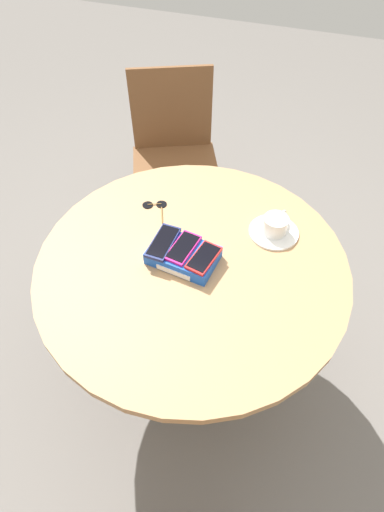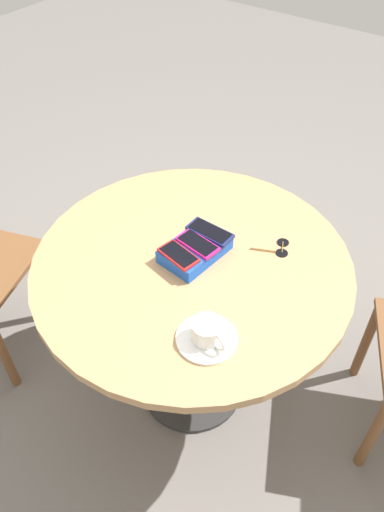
{
  "view_description": "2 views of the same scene",
  "coord_description": "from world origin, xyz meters",
  "px_view_note": "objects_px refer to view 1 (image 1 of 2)",
  "views": [
    {
      "loc": [
        0.26,
        -0.74,
        1.65
      ],
      "look_at": [
        0.0,
        0.0,
        0.73
      ],
      "focal_mm": 28.0,
      "sensor_mm": 36.0,
      "label": 1
    },
    {
      "loc": [
        0.86,
        0.62,
        1.77
      ],
      "look_at": [
        0.0,
        0.0,
        0.73
      ],
      "focal_mm": 35.0,
      "sensor_mm": 36.0,
      "label": 2
    }
  ],
  "objects_px": {
    "round_table": "(192,282)",
    "phone_navy": "(163,242)",
    "chair_far_side": "(175,159)",
    "phone_magenta": "(183,249)",
    "saucer": "(274,232)",
    "phone_red": "(204,258)",
    "sunglasses": "(156,206)",
    "phone_box": "(183,255)",
    "coffee_cup": "(276,224)"
  },
  "relations": [
    {
      "from": "phone_box",
      "to": "phone_navy",
      "type": "xyz_separation_m",
      "value": [
        -0.07,
        0.01,
        0.03
      ]
    },
    {
      "from": "round_table",
      "to": "sunglasses",
      "type": "bearing_deg",
      "value": 136.99
    },
    {
      "from": "phone_box",
      "to": "coffee_cup",
      "type": "relative_size",
      "value": 1.99
    },
    {
      "from": "phone_navy",
      "to": "phone_magenta",
      "type": "height_order",
      "value": "phone_navy"
    },
    {
      "from": "round_table",
      "to": "coffee_cup",
      "type": "height_order",
      "value": "coffee_cup"
    },
    {
      "from": "coffee_cup",
      "to": "saucer",
      "type": "bearing_deg",
      "value": -107.14
    },
    {
      "from": "phone_red",
      "to": "phone_navy",
      "type": "bearing_deg",
      "value": 173.0
    },
    {
      "from": "round_table",
      "to": "phone_box",
      "type": "bearing_deg",
      "value": -163.33
    },
    {
      "from": "phone_box",
      "to": "phone_red",
      "type": "xyz_separation_m",
      "value": [
        0.07,
        -0.01,
        0.03
      ]
    },
    {
      "from": "phone_magenta",
      "to": "saucer",
      "type": "height_order",
      "value": "phone_magenta"
    },
    {
      "from": "sunglasses",
      "to": "phone_magenta",
      "type": "bearing_deg",
      "value": -48.03
    },
    {
      "from": "phone_box",
      "to": "phone_magenta",
      "type": "height_order",
      "value": "phone_magenta"
    },
    {
      "from": "phone_magenta",
      "to": "chair_far_side",
      "type": "distance_m",
      "value": 0.94
    },
    {
      "from": "phone_box",
      "to": "saucer",
      "type": "height_order",
      "value": "phone_box"
    },
    {
      "from": "saucer",
      "to": "chair_far_side",
      "type": "height_order",
      "value": "chair_far_side"
    },
    {
      "from": "round_table",
      "to": "phone_navy",
      "type": "xyz_separation_m",
      "value": [
        -0.09,
        -0.0,
        0.16
      ]
    },
    {
      "from": "phone_box",
      "to": "phone_red",
      "type": "distance_m",
      "value": 0.07
    },
    {
      "from": "saucer",
      "to": "sunglasses",
      "type": "height_order",
      "value": "saucer"
    },
    {
      "from": "phone_box",
      "to": "saucer",
      "type": "xyz_separation_m",
      "value": [
        0.24,
        0.21,
        -0.02
      ]
    },
    {
      "from": "phone_red",
      "to": "sunglasses",
      "type": "height_order",
      "value": "phone_red"
    },
    {
      "from": "phone_red",
      "to": "chair_far_side",
      "type": "height_order",
      "value": "chair_far_side"
    },
    {
      "from": "phone_navy",
      "to": "chair_far_side",
      "type": "relative_size",
      "value": 0.17
    },
    {
      "from": "phone_box",
      "to": "phone_red",
      "type": "bearing_deg",
      "value": -7.99
    },
    {
      "from": "phone_magenta",
      "to": "sunglasses",
      "type": "bearing_deg",
      "value": 131.97
    },
    {
      "from": "phone_navy",
      "to": "round_table",
      "type": "bearing_deg",
      "value": 0.35
    },
    {
      "from": "phone_magenta",
      "to": "saucer",
      "type": "relative_size",
      "value": 0.85
    },
    {
      "from": "phone_navy",
      "to": "saucer",
      "type": "distance_m",
      "value": 0.37
    },
    {
      "from": "saucer",
      "to": "coffee_cup",
      "type": "distance_m",
      "value": 0.03
    },
    {
      "from": "phone_navy",
      "to": "phone_red",
      "type": "distance_m",
      "value": 0.14
    },
    {
      "from": "phone_red",
      "to": "saucer",
      "type": "height_order",
      "value": "phone_red"
    },
    {
      "from": "phone_magenta",
      "to": "coffee_cup",
      "type": "xyz_separation_m",
      "value": [
        0.24,
        0.21,
        -0.01
      ]
    },
    {
      "from": "chair_far_side",
      "to": "phone_magenta",
      "type": "bearing_deg",
      "value": -66.61
    },
    {
      "from": "phone_box",
      "to": "coffee_cup",
      "type": "height_order",
      "value": "coffee_cup"
    },
    {
      "from": "saucer",
      "to": "phone_red",
      "type": "bearing_deg",
      "value": -127.95
    },
    {
      "from": "saucer",
      "to": "phone_navy",
      "type": "bearing_deg",
      "value": -146.78
    },
    {
      "from": "round_table",
      "to": "phone_navy",
      "type": "bearing_deg",
      "value": -179.65
    },
    {
      "from": "phone_navy",
      "to": "phone_red",
      "type": "height_order",
      "value": "phone_navy"
    },
    {
      "from": "sunglasses",
      "to": "phone_navy",
      "type": "bearing_deg",
      "value": -60.13
    },
    {
      "from": "round_table",
      "to": "phone_box",
      "type": "xyz_separation_m",
      "value": [
        -0.03,
        -0.01,
        0.13
      ]
    },
    {
      "from": "phone_box",
      "to": "phone_magenta",
      "type": "xyz_separation_m",
      "value": [
        -0.0,
        0.0,
        0.03
      ]
    },
    {
      "from": "saucer",
      "to": "sunglasses",
      "type": "relative_size",
      "value": 1.51
    },
    {
      "from": "chair_far_side",
      "to": "coffee_cup",
      "type": "bearing_deg",
      "value": -45.68
    },
    {
      "from": "saucer",
      "to": "phone_box",
      "type": "bearing_deg",
      "value": -138.93
    },
    {
      "from": "round_table",
      "to": "phone_magenta",
      "type": "relative_size",
      "value": 7.04
    },
    {
      "from": "round_table",
      "to": "phone_red",
      "type": "bearing_deg",
      "value": -21.94
    },
    {
      "from": "phone_magenta",
      "to": "coffee_cup",
      "type": "relative_size",
      "value": 1.26
    },
    {
      "from": "phone_navy",
      "to": "sunglasses",
      "type": "bearing_deg",
      "value": 119.87
    },
    {
      "from": "phone_navy",
      "to": "chair_far_side",
      "type": "distance_m",
      "value": 0.92
    },
    {
      "from": "coffee_cup",
      "to": "chair_far_side",
      "type": "xyz_separation_m",
      "value": [
        -0.59,
        0.61,
        -0.3
      ]
    },
    {
      "from": "chair_far_side",
      "to": "phone_red",
      "type": "bearing_deg",
      "value": -62.88
    }
  ]
}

